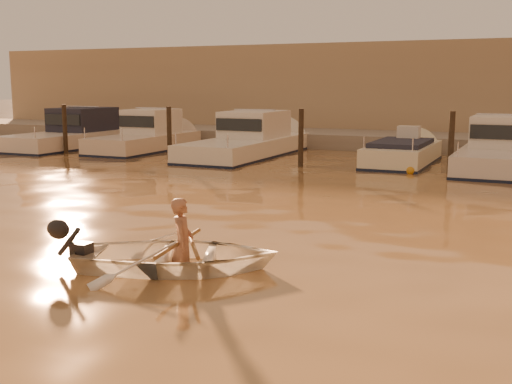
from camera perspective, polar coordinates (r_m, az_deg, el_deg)
The scene contains 20 objects.
dinghy at distance 10.07m, azimuth -7.10°, elevation -5.66°, with size 2.25×3.16×0.65m, color white.
person at distance 10.01m, azimuth -6.55°, elevation -4.55°, with size 0.52×0.34×1.42m, color #9B674D.
outboard_motor at distance 10.39m, azimuth -15.34°, elevation -5.04°, with size 0.90×0.40×0.70m, color black, non-canonical shape.
oar_port at distance 9.98m, azimuth -5.70°, elevation -4.51°, with size 0.06×0.06×2.10m, color brown.
oar_starboard at distance 10.01m, azimuth -6.84°, elevation -4.49°, with size 0.06×0.06×2.10m, color brown.
moored_boat_0 at distance 30.14m, azimuth -15.94°, elevation 5.04°, with size 2.55×8.01×1.75m, color silver, non-canonical shape.
moored_boat_1 at distance 27.83m, azimuth -9.89°, elevation 4.91°, with size 2.23×6.63×1.75m, color beige, non-canonical shape.
moored_boat_2 at distance 25.44m, azimuth -0.84°, elevation 4.62°, with size 2.54×8.42×1.75m, color white, non-canonical shape.
moored_boat_3 at distance 23.53m, azimuth 12.88°, elevation 2.99°, with size 1.98×5.74×0.95m, color #F1EBC9, non-canonical shape.
moored_boat_4 at distance 23.07m, azimuth 20.88°, elevation 3.47°, with size 2.46×7.50×1.75m, color silver, non-canonical shape.
piling_0 at distance 27.51m, azimuth -16.61°, elevation 5.17°, with size 0.18×0.18×2.20m, color #2D2319.
piling_1 at distance 24.54m, azimuth -7.71°, elevation 4.99°, with size 0.18×0.18×2.20m, color #2D2319.
piling_2 at distance 22.19m, azimuth 4.01°, elevation 4.57°, with size 0.18×0.18×2.20m, color #2D2319.
piling_3 at distance 20.99m, azimuth 16.94°, elevation 3.89°, with size 0.18×0.18×2.20m, color #2D2319.
fender_a at distance 28.49m, azimuth -21.57°, elevation 3.43°, with size 0.30×0.30×0.30m, color silver.
fender_b at distance 25.45m, azimuth -11.10°, elevation 3.25°, with size 0.30×0.30×0.30m, color #C46517.
fender_c at distance 21.97m, azimuth -3.44°, elevation 2.43°, with size 0.30×0.30×0.30m, color silver.
fender_d at distance 21.06m, azimuth 13.60°, elevation 1.86°, with size 0.30×0.30×0.30m, color #C68317.
quay at distance 29.52m, azimuth 9.60°, elevation 4.26°, with size 52.00×4.00×1.00m, color gray.
waterfront_building at distance 34.74m, azimuth 12.07°, elevation 8.69°, with size 46.00×7.00×4.80m, color #9E8466.
Camera 1 is at (7.49, -6.92, 2.85)m, focal length 45.00 mm.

